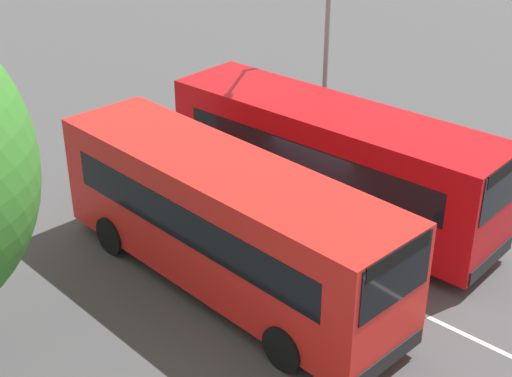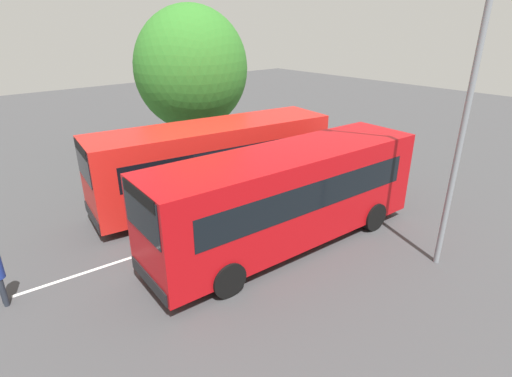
{
  "view_description": "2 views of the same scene",
  "coord_description": "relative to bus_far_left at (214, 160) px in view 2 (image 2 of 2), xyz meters",
  "views": [
    {
      "loc": [
        9.15,
        -13.14,
        10.14
      ],
      "look_at": [
        -0.88,
        -0.15,
        1.55
      ],
      "focal_mm": 51.98,
      "sensor_mm": 36.0,
      "label": 1
    },
    {
      "loc": [
        8.08,
        10.15,
        6.75
      ],
      "look_at": [
        -0.4,
        0.27,
        1.26
      ],
      "focal_mm": 28.07,
      "sensor_mm": 36.0,
      "label": 2
    }
  ],
  "objects": [
    {
      "name": "street_lamp",
      "position": [
        -2.4,
        7.75,
        2.97
      ],
      "size": [
        1.26,
        2.45,
        8.18
      ],
      "rotation": [
        0.0,
        0.0,
        -1.13
      ],
      "color": "gray",
      "rests_on": "ground"
    },
    {
      "name": "ground_plane",
      "position": [
        0.26,
        2.09,
        -1.73
      ],
      "size": [
        71.28,
        71.28,
        0.0
      ],
      "primitive_type": "plane",
      "color": "#424244"
    },
    {
      "name": "depot_tree",
      "position": [
        -2.93,
        -5.9,
        2.73
      ],
      "size": [
        5.88,
        5.29,
        7.56
      ],
      "color": "#4C3823",
      "rests_on": "ground"
    },
    {
      "name": "lane_stripe_outer_left",
      "position": [
        0.26,
        2.09,
        -1.73
      ],
      "size": [
        14.73,
        1.35,
        0.01
      ],
      "primitive_type": "cube",
      "rotation": [
        0.0,
        0.0,
        -0.08
      ],
      "color": "silver",
      "rests_on": "ground"
    },
    {
      "name": "bus_far_left",
      "position": [
        0.0,
        0.0,
        0.0
      ],
      "size": [
        9.67,
        3.69,
        3.14
      ],
      "rotation": [
        0.0,
        0.0,
        -0.14
      ],
      "color": "red",
      "rests_on": "ground"
    },
    {
      "name": "bus_center_left",
      "position": [
        0.17,
        4.22,
        0.0
      ],
      "size": [
        9.57,
        2.96,
        3.14
      ],
      "rotation": [
        0.0,
        0.0,
        -0.06
      ],
      "color": "#B70C11",
      "rests_on": "ground"
    }
  ]
}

